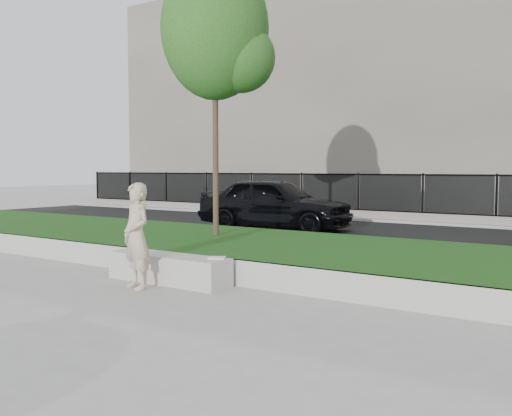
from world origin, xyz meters
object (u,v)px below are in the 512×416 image
Objects in this scene: man at (137,236)px; car_dark at (275,203)px; book at (217,258)px; young_tree at (219,34)px; stone_bench at (168,269)px.

man reaches higher than car_dark.
book is 7.76m from car_dark.
young_tree is 1.28× the size of car_dark.
young_tree reaches higher than book.
young_tree is (-2.02, 2.67, 4.03)m from book.
man is at bearing -95.96° from stone_bench.
man is at bearing -72.21° from young_tree.
book is at bearing -52.92° from young_tree.
man is 1.22m from book.
stone_bench is 7.54m from car_dark.
man is 0.28× the size of young_tree.
car_dark is at bearing 107.84° from young_tree.
stone_bench is 0.83m from man.
young_tree is at bearing 124.76° from man.
man is at bearing -168.18° from car_dark.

